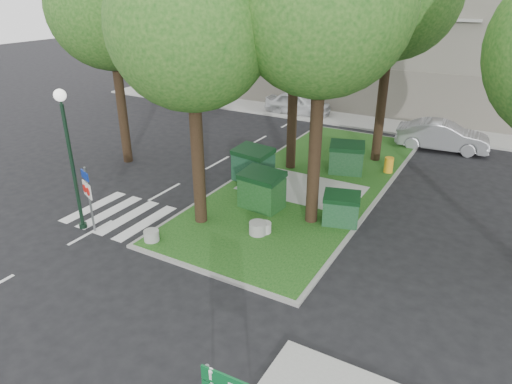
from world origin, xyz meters
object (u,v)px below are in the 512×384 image
Objects in this scene: dumpster_c at (346,158)px; litter_bin at (389,165)px; bollard_right at (264,227)px; bollard_mid at (258,228)px; dumpster_a at (253,165)px; dumpster_b at (262,190)px; tree_median_mid at (298,12)px; dumpster_d at (341,209)px; traffic_sign_pole at (88,191)px; tree_median_near_left at (193,10)px; car_white at (298,103)px; car_silver at (442,136)px; street_lamp at (69,145)px; bollard_left at (152,236)px.

dumpster_c is 2.00m from litter_bin.
bollard_right is 8.07m from litter_bin.
bollard_mid is (-0.70, -6.97, -0.47)m from dumpster_c.
dumpster_b is (1.60, -2.10, -0.02)m from dumpster_a.
dumpster_c is at bearing 85.20° from bollard_right.
tree_median_mid is at bearing 106.52° from bollard_right.
dumpster_d is at bearing -91.98° from litter_bin.
tree_median_near_left is at bearing 60.74° from traffic_sign_pole.
tree_median_mid is at bearing -160.48° from car_white.
bollard_mid is 0.13× the size of car_silver.
tree_median_mid is at bearing 90.86° from traffic_sign_pole.
dumpster_d is (4.71, -1.85, -0.17)m from dumpster_a.
street_lamp is at bearing -156.15° from bollard_mid.
traffic_sign_pole reaches higher than car_white.
dumpster_b reaches higher than dumpster_c.
dumpster_a is 0.36× the size of street_lamp.
bollard_left is 18.08m from car_white.
traffic_sign_pole reaches higher than litter_bin.
street_lamp reaches higher than dumpster_a.
dumpster_b is 11.94m from car_silver.
dumpster_b is 1.17× the size of dumpster_d.
tree_median_mid is 9.37m from bollard_mid.
car_silver is at bearing 73.04° from bollard_mid.
street_lamp is (-8.21, -10.51, 2.67)m from litter_bin.
car_silver is (6.11, 12.94, -6.55)m from tree_median_near_left.
tree_median_near_left is 7.12× the size of dumpster_d.
bollard_right is at bearing 7.93° from tree_median_near_left.
dumpster_a is (-0.30, 4.12, -6.46)m from tree_median_near_left.
tree_median_near_left is at bearing -119.78° from litter_bin.
bollard_left is 3.85m from bollard_right.
dumpster_a is at bearing 142.61° from dumpster_d.
car_white is at bearing 113.95° from dumpster_a.
dumpster_c is at bearing -150.38° from litter_bin.
street_lamp is (-3.30, -6.56, 2.28)m from dumpster_a.
tree_median_near_left reaches higher than tree_median_mid.
car_white is (-8.16, 7.73, 0.28)m from litter_bin.
bollard_mid is at bearing 48.26° from traffic_sign_pole.
litter_bin is (2.42, 7.94, 0.14)m from bollard_mid.
traffic_sign_pole is at bearing -139.32° from dumpster_c.
litter_bin is at bearing 20.78° from tree_median_mid.
car_white is at bearing 110.13° from bollard_mid.
dumpster_d is 2.96× the size of bollard_right.
tree_median_mid is 5.52× the size of dumpster_a.
bollard_right is 0.21× the size of traffic_sign_pole.
dumpster_a is at bearing 86.41° from bollard_left.
dumpster_a is 7.69m from street_lamp.
dumpster_d is 2.43× the size of bollard_mid.
dumpster_a is at bearing -141.24° from litter_bin.
tree_median_mid reaches higher than bollard_left.
tree_median_near_left reaches higher than traffic_sign_pole.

